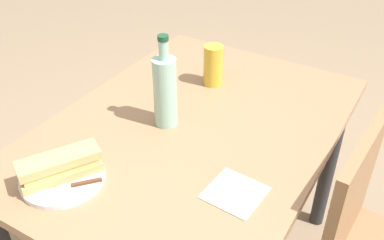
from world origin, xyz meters
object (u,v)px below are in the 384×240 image
knife_near (72,186)px  beer_glass (213,65)px  dining_table (192,152)px  baguette_sandwich_near (60,166)px  plate_near (63,178)px  water_bottle (165,90)px

knife_near → beer_glass: bearing=176.4°
dining_table → baguette_sandwich_near: baguette_sandwich_near is taller
plate_near → beer_glass: beer_glass is taller
water_bottle → beer_glass: 0.31m
dining_table → knife_near: bearing=-15.4°
dining_table → baguette_sandwich_near: 0.46m
dining_table → baguette_sandwich_near: size_ratio=5.32×
plate_near → dining_table: bearing=157.4°
baguette_sandwich_near → water_bottle: 0.39m
dining_table → beer_glass: 0.33m
dining_table → plate_near: plate_near is taller
dining_table → knife_near: (0.42, -0.12, 0.13)m
baguette_sandwich_near → beer_glass: beer_glass is taller
plate_near → beer_glass: bearing=171.9°
plate_near → beer_glass: (-0.67, 0.10, 0.07)m
knife_near → water_bottle: (-0.39, 0.04, 0.10)m
plate_near → knife_near: bearing=71.6°
knife_near → water_bottle: size_ratio=0.47×
knife_near → beer_glass: beer_glass is taller
knife_near → plate_near: bearing=-108.4°
knife_near → baguette_sandwich_near: bearing=-108.4°
plate_near → knife_near: (0.02, 0.05, 0.01)m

